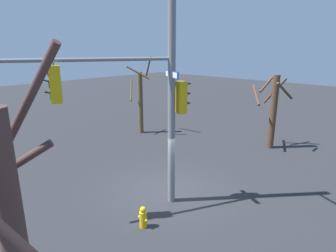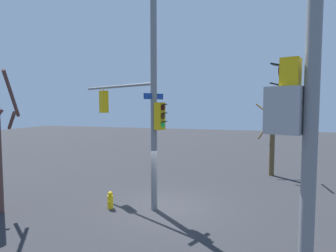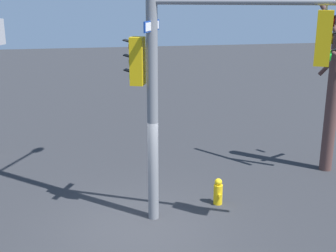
% 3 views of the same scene
% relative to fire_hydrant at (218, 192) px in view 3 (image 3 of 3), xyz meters
% --- Properties ---
extents(ground_plane, '(80.00, 80.00, 0.00)m').
position_rel_fire_hydrant_xyz_m(ground_plane, '(-0.88, 2.26, -0.34)').
color(ground_plane, '#292A2D').
extents(main_signal_pole_assembly, '(4.69, 5.17, 9.63)m').
position_rel_fire_hydrant_xyz_m(main_signal_pole_assembly, '(-0.59, 1.26, 4.62)').
color(main_signal_pole_assembly, slate).
rests_on(main_signal_pole_assembly, ground).
extents(fire_hydrant, '(0.38, 0.24, 0.73)m').
position_rel_fire_hydrant_xyz_m(fire_hydrant, '(0.00, 0.00, 0.00)').
color(fire_hydrant, yellow).
rests_on(fire_hydrant, ground).
extents(bare_tree_corner, '(1.94, 1.94, 5.73)m').
position_rel_fire_hydrant_xyz_m(bare_tree_corner, '(1.69, -4.15, 2.32)').
color(bare_tree_corner, '#4E3330').
rests_on(bare_tree_corner, ground).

